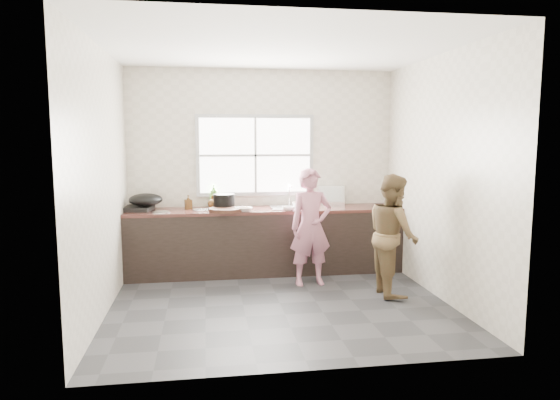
{
  "coord_description": "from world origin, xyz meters",
  "views": [
    {
      "loc": [
        -0.77,
        -5.19,
        1.79
      ],
      "look_at": [
        0.1,
        0.65,
        1.05
      ],
      "focal_mm": 32.0,
      "sensor_mm": 36.0,
      "label": 1
    }
  ],
  "objects": [
    {
      "name": "dish_rack",
      "position": [
        0.94,
        1.52,
        1.0
      ],
      "size": [
        0.4,
        0.3,
        0.27
      ],
      "primitive_type": "cube",
      "rotation": [
        0.0,
        0.0,
        -0.14
      ],
      "color": "silver",
      "rests_on": "countertop"
    },
    {
      "name": "window_glazing",
      "position": [
        -0.1,
        1.57,
        1.55
      ],
      "size": [
        1.5,
        0.01,
        1.0
      ],
      "primitive_type": "cube",
      "color": "white",
      "rests_on": "window_frame"
    },
    {
      "name": "cutting_board",
      "position": [
        -0.53,
        1.11,
        0.88
      ],
      "size": [
        0.44,
        0.44,
        0.04
      ],
      "primitive_type": "cylinder",
      "rotation": [
        0.0,
        0.0,
        -0.03
      ],
      "color": "#321B13",
      "rests_on": "countertop"
    },
    {
      "name": "sink",
      "position": [
        0.35,
        1.29,
        0.86
      ],
      "size": [
        0.55,
        0.45,
        0.02
      ],
      "primitive_type": "cube",
      "color": "silver",
      "rests_on": "countertop"
    },
    {
      "name": "bottle_green",
      "position": [
        -0.67,
        1.52,
        1.02
      ],
      "size": [
        0.12,
        0.12,
        0.31
      ],
      "primitive_type": "imported",
      "rotation": [
        0.0,
        0.0,
        -0.01
      ],
      "color": "#4D8E2E",
      "rests_on": "countertop"
    },
    {
      "name": "wall_left",
      "position": [
        -1.8,
        0.0,
        1.35
      ],
      "size": [
        0.01,
        3.2,
        2.7
      ],
      "primitive_type": "cube",
      "color": "beige",
      "rests_on": "ground"
    },
    {
      "name": "pot_lid_left",
      "position": [
        -1.33,
        1.12,
        0.87
      ],
      "size": [
        0.27,
        0.27,
        0.01
      ],
      "primitive_type": "cylinder",
      "rotation": [
        0.0,
        0.0,
        -0.19
      ],
      "color": "silver",
      "rests_on": "countertop"
    },
    {
      "name": "wok",
      "position": [
        -1.54,
        1.33,
        1.0
      ],
      "size": [
        0.48,
        0.48,
        0.16
      ],
      "primitive_type": "ellipsoid",
      "rotation": [
        0.0,
        0.0,
        -0.13
      ],
      "color": "black",
      "rests_on": "burner"
    },
    {
      "name": "bowl_mince",
      "position": [
        -0.29,
        1.08,
        0.88
      ],
      "size": [
        0.22,
        0.22,
        0.05
      ],
      "primitive_type": "imported",
      "rotation": [
        0.0,
        0.0,
        0.1
      ],
      "color": "white",
      "rests_on": "countertop"
    },
    {
      "name": "window_frame",
      "position": [
        -0.1,
        1.59,
        1.55
      ],
      "size": [
        1.6,
        0.05,
        1.1
      ],
      "primitive_type": "cube",
      "color": "#9EA0A5",
      "rests_on": "wall_back"
    },
    {
      "name": "wall_front",
      "position": [
        0.0,
        -1.6,
        1.35
      ],
      "size": [
        3.6,
        0.01,
        2.7
      ],
      "primitive_type": "cube",
      "color": "beige",
      "rests_on": "ground"
    },
    {
      "name": "floor",
      "position": [
        0.0,
        0.0,
        -0.01
      ],
      "size": [
        3.6,
        3.2,
        0.01
      ],
      "primitive_type": "cube",
      "color": "#2C2C2F",
      "rests_on": "ground"
    },
    {
      "name": "plate_food",
      "position": [
        -0.56,
        1.23,
        0.87
      ],
      "size": [
        0.24,
        0.24,
        0.02
      ],
      "primitive_type": "cylinder",
      "rotation": [
        0.0,
        0.0,
        -0.09
      ],
      "color": "white",
      "rests_on": "countertop"
    },
    {
      "name": "person_side",
      "position": [
        1.33,
        0.15,
        0.69
      ],
      "size": [
        0.54,
        0.68,
        1.39
      ],
      "primitive_type": "imported",
      "rotation": [
        0.0,
        0.0,
        1.55
      ],
      "color": "brown",
      "rests_on": "floor"
    },
    {
      "name": "cleaver",
      "position": [
        -0.32,
        1.17,
        0.9
      ],
      "size": [
        0.2,
        0.11,
        0.01
      ],
      "primitive_type": "cube",
      "rotation": [
        0.0,
        0.0,
        0.1
      ],
      "color": "#B4B6BC",
      "rests_on": "cutting_board"
    },
    {
      "name": "bowl_crabs",
      "position": [
        0.48,
        1.3,
        0.89
      ],
      "size": [
        0.19,
        0.19,
        0.06
      ],
      "primitive_type": "imported",
      "rotation": [
        0.0,
        0.0,
        -0.01
      ],
      "color": "white",
      "rests_on": "countertop"
    },
    {
      "name": "black_pot",
      "position": [
        -0.54,
        1.3,
        0.96
      ],
      "size": [
        0.36,
        0.36,
        0.2
      ],
      "primitive_type": "cylinder",
      "rotation": [
        0.0,
        0.0,
        0.37
      ],
      "color": "black",
      "rests_on": "countertop"
    },
    {
      "name": "wall_back",
      "position": [
        0.0,
        1.6,
        1.35
      ],
      "size": [
        3.6,
        0.01,
        2.7
      ],
      "primitive_type": "cube",
      "color": "beige",
      "rests_on": "ground"
    },
    {
      "name": "wall_right",
      "position": [
        1.8,
        0.0,
        1.35
      ],
      "size": [
        0.01,
        3.2,
        2.7
      ],
      "primitive_type": "cube",
      "color": "beige",
      "rests_on": "ground"
    },
    {
      "name": "bottle_brown_short",
      "position": [
        -0.69,
        1.47,
        0.93
      ],
      "size": [
        0.15,
        0.15,
        0.15
      ],
      "primitive_type": "imported",
      "rotation": [
        0.0,
        0.0,
        0.4
      ],
      "color": "#482B12",
      "rests_on": "countertop"
    },
    {
      "name": "woman",
      "position": [
        0.48,
        0.66,
        0.67
      ],
      "size": [
        0.51,
        0.36,
        1.33
      ],
      "primitive_type": "imported",
      "rotation": [
        0.0,
        0.0,
        0.1
      ],
      "color": "#AF697D",
      "rests_on": "floor"
    },
    {
      "name": "burner",
      "position": [
        -1.65,
        1.34,
        0.89
      ],
      "size": [
        0.42,
        0.42,
        0.06
      ],
      "primitive_type": "cube",
      "rotation": [
        0.0,
        0.0,
        -0.16
      ],
      "color": "black",
      "rests_on": "countertop"
    },
    {
      "name": "glass_jar",
      "position": [
        -0.68,
        1.52,
        0.91
      ],
      "size": [
        0.08,
        0.08,
        0.09
      ],
      "primitive_type": "cylinder",
      "rotation": [
        0.0,
        0.0,
        0.39
      ],
      "color": "#B8BBBF",
      "rests_on": "countertop"
    },
    {
      "name": "pot_lid_right",
      "position": [
        -0.84,
        1.25,
        0.87
      ],
      "size": [
        0.28,
        0.28,
        0.01
      ],
      "primitive_type": "cylinder",
      "rotation": [
        0.0,
        0.0,
        -0.33
      ],
      "color": "silver",
      "rests_on": "countertop"
    },
    {
      "name": "bottle_brown_tall",
      "position": [
        -1.0,
        1.37,
        0.94
      ],
      "size": [
        0.1,
        0.1,
        0.17
      ],
      "primitive_type": "imported",
      "rotation": [
        0.0,
        0.0,
        0.34
      ],
      "color": "#422810",
      "rests_on": "countertop"
    },
    {
      "name": "bowl_held",
      "position": [
        0.27,
        1.08,
        0.89
      ],
      "size": [
        0.25,
        0.25,
        0.06
      ],
      "primitive_type": "imported",
      "rotation": [
        0.0,
        0.0,
        -0.28
      ],
      "color": "white",
      "rests_on": "countertop"
    },
    {
      "name": "countertop",
      "position": [
        0.0,
        1.29,
        0.84
      ],
      "size": [
        3.6,
        0.64,
        0.04
      ],
      "primitive_type": "cube",
      "color": "#381C17",
      "rests_on": "cabinet"
    },
    {
      "name": "faucet",
      "position": [
        0.35,
        1.49,
        1.01
      ],
      "size": [
        0.02,
        0.02,
        0.3
      ],
      "primitive_type": "cylinder",
      "color": "silver",
      "rests_on": "countertop"
    },
    {
      "name": "ceiling",
      "position": [
        0.0,
        0.0,
        2.71
      ],
      "size": [
        3.6,
        3.2,
        0.01
      ],
      "primitive_type": "cube",
      "color": "silver",
      "rests_on": "wall_back"
    },
    {
      "name": "cabinet",
      "position": [
        0.0,
        1.29,
        0.41
      ],
      "size": [
        3.6,
        0.62,
        0.82
      ],
      "primitive_type": "cube",
      "color": "black",
      "rests_on": "floor"
    }
  ]
}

